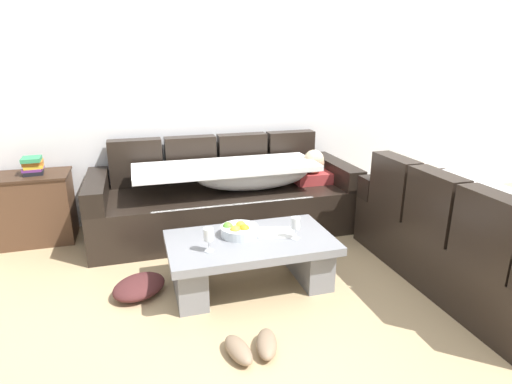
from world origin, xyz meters
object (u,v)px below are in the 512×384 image
Objects in this scene: fruit_bowl at (239,230)px; wine_glass_near_left at (208,235)px; open_magazine at (277,233)px; wine_glass_near_right at (296,224)px; couch_along_wall at (229,197)px; pair_of_shoes at (253,347)px; book_stack_on_cabinet at (33,166)px; side_cabinet at (31,208)px; couch_near_window at (470,240)px; coffee_table at (251,256)px; crumpled_garment at (139,287)px.

fruit_bowl is 0.33m from wine_glass_near_left.
wine_glass_near_right is at bearing -37.82° from open_magazine.
couch_along_wall reaches higher than fruit_bowl.
wine_glass_near_left is 0.64m from wine_glass_near_right.
pair_of_shoes is at bearing -98.89° from couch_along_wall.
book_stack_on_cabinet is at bearing 172.52° from couch_along_wall.
open_magazine is 0.39× the size of side_cabinet.
book_stack_on_cabinet is (-1.85, 1.30, 0.33)m from open_magazine.
couch_near_window is 6.57× the size of open_magazine.
wine_glass_near_right is at bearing -36.23° from book_stack_on_cabinet.
pair_of_shoes is (1.51, -2.07, -0.28)m from side_cabinet.
coffee_table is at bearing 19.60° from wine_glass_near_left.
book_stack_on_cabinet reaches higher than wine_glass_near_left.
wine_glass_near_left is 0.47× the size of pair_of_shoes.
coffee_table is at bearing -155.53° from open_magazine.
crumpled_garment is at bearing 172.57° from coffee_table.
coffee_table is at bearing -50.30° from fruit_bowl.
wine_glass_near_right is (0.38, -0.17, 0.07)m from fruit_bowl.
wine_glass_near_left is 1.00× the size of wine_glass_near_right.
couch_near_window reaches higher than wine_glass_near_right.
wine_glass_near_right is at bearing -35.20° from side_cabinet.
book_stack_on_cabinet is at bearing 123.97° from crumpled_garment.
coffee_table reaches higher than pair_of_shoes.
wine_glass_near_right reaches higher than crumpled_garment.
side_cabinet is at bearing 172.90° from couch_along_wall.
fruit_bowl reaches higher than pair_of_shoes.
wine_glass_near_right is (0.64, 0.03, 0.00)m from wine_glass_near_left.
couch_near_window reaches higher than crumpled_garment.
open_magazine is at bearing -35.08° from book_stack_on_cabinet.
couch_along_wall and couch_near_window have the same top height.
couch_near_window is at bearing -1.83° from open_magazine.
open_magazine is 2.29m from book_stack_on_cabinet.
wine_glass_near_right is 0.94m from pair_of_shoes.
pair_of_shoes is at bearing -98.91° from fruit_bowl.
couch_near_window is 3.69m from book_stack_on_cabinet.
couch_along_wall is 8.94× the size of open_magazine.
couch_along_wall is 1.08m from open_magazine.
couch_along_wall is at bearing 81.12° from fruit_bowl.
coffee_table reaches higher than crumpled_garment.
couch_near_window is at bearing 11.22° from pair_of_shoes.
pair_of_shoes is (-0.13, -0.82, -0.38)m from fruit_bowl.
side_cabinet is at bearing 144.80° from wine_glass_near_right.
couch_near_window is 1.95m from wine_glass_near_left.
wine_glass_near_left reaches higher than coffee_table.
coffee_table is 0.41m from wine_glass_near_right.
pair_of_shoes is at bearing -53.90° from side_cabinet.
couch_along_wall is 1.12m from coffee_table.
book_stack_on_cabinet reaches higher than fruit_bowl.
coffee_table is 3.00× the size of crumpled_garment.
pair_of_shoes is (-0.20, -0.74, -0.19)m from coffee_table.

